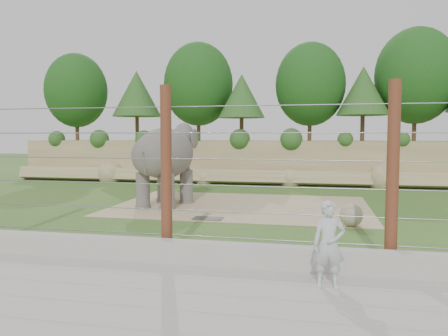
% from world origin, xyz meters
% --- Properties ---
extents(ground, '(90.00, 90.00, 0.00)m').
position_xyz_m(ground, '(0.00, 0.00, 0.00)').
color(ground, '#3A6B25').
rests_on(ground, ground).
extents(back_embankment, '(30.00, 5.52, 8.77)m').
position_xyz_m(back_embankment, '(0.59, 12.68, 3.97)').
color(back_embankment, '#907757').
rests_on(back_embankment, ground).
extents(dirt_patch, '(10.00, 7.00, 0.02)m').
position_xyz_m(dirt_patch, '(0.50, 3.00, 0.01)').
color(dirt_patch, tan).
rests_on(dirt_patch, ground).
extents(drain_grate, '(1.00, 0.60, 0.03)m').
position_xyz_m(drain_grate, '(-0.13, 0.00, 0.04)').
color(drain_grate, '#262628').
rests_on(drain_grate, dirt_patch).
extents(elephant, '(2.24, 4.24, 3.28)m').
position_xyz_m(elephant, '(-2.51, 2.43, 1.64)').
color(elephant, '#615B56').
rests_on(elephant, ground).
extents(stone_ball, '(0.71, 0.71, 0.71)m').
position_xyz_m(stone_ball, '(4.51, -0.30, 0.38)').
color(stone_ball, gray).
rests_on(stone_ball, dirt_patch).
extents(retaining_wall, '(26.00, 0.35, 0.50)m').
position_xyz_m(retaining_wall, '(0.00, -5.00, 0.25)').
color(retaining_wall, '#A7A39A').
rests_on(retaining_wall, ground).
extents(walkway, '(26.00, 4.00, 0.01)m').
position_xyz_m(walkway, '(0.00, -7.00, 0.01)').
color(walkway, '#A7A39A').
rests_on(walkway, ground).
extents(barrier_fence, '(20.26, 0.26, 4.00)m').
position_xyz_m(barrier_fence, '(0.00, -4.50, 2.00)').
color(barrier_fence, brown).
rests_on(barrier_fence, ground).
extents(zookeeper, '(0.61, 0.41, 1.63)m').
position_xyz_m(zookeeper, '(3.68, -5.95, 0.82)').
color(zookeeper, '#ABB0B5').
rests_on(zookeeper, walkway).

